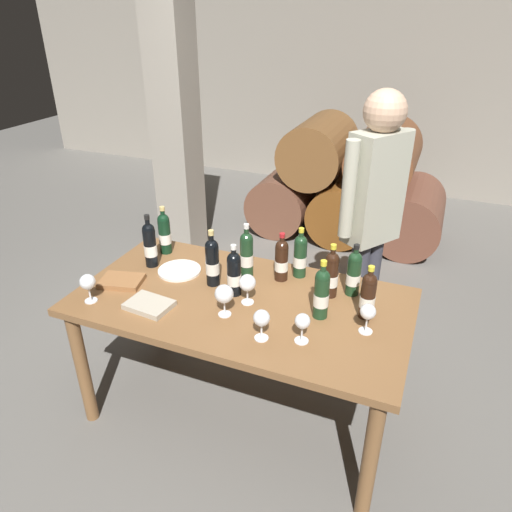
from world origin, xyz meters
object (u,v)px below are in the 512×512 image
(wine_glass_0, at_px, (302,322))
(wine_bottle_4, at_px, (234,273))
(wine_bottle_1, at_px, (331,274))
(leather_ledger, at_px, (149,305))
(wine_bottle_8, at_px, (282,260))
(wine_glass_1, at_px, (262,319))
(wine_glass_3, at_px, (224,295))
(wine_bottle_6, at_px, (300,255))
(wine_bottle_0, at_px, (321,293))
(wine_bottle_3, at_px, (150,244))
(sommelier_presenting, at_px, (373,210))
(dining_table, at_px, (241,314))
(wine_glass_2, at_px, (88,283))
(wine_glass_5, at_px, (368,313))
(tasting_notebook, at_px, (122,281))
(wine_bottle_5, at_px, (212,262))
(wine_glass_4, at_px, (247,283))
(wine_bottle_10, at_px, (165,233))
(wine_bottle_2, at_px, (247,254))
(wine_bottle_9, at_px, (368,295))
(wine_bottle_7, at_px, (354,273))
(serving_plate, at_px, (179,270))

(wine_glass_0, bearing_deg, wine_bottle_4, 150.78)
(wine_bottle_1, distance_m, leather_ledger, 0.93)
(wine_bottle_8, xyz_separation_m, leather_ledger, (-0.51, -0.51, -0.11))
(wine_glass_1, bearing_deg, wine_glass_3, 155.76)
(wine_bottle_6, bearing_deg, wine_bottle_0, -57.88)
(wine_bottle_3, xyz_separation_m, sommelier_presenting, (1.12, 0.62, 0.15))
(wine_bottle_1, bearing_deg, wine_glass_3, -139.60)
(dining_table, bearing_deg, wine_bottle_0, 0.77)
(wine_bottle_8, bearing_deg, wine_glass_2, -145.13)
(wine_bottle_3, relative_size, wine_bottle_8, 1.14)
(wine_glass_2, bearing_deg, wine_glass_5, 11.49)
(wine_bottle_3, height_order, wine_glass_1, wine_bottle_3)
(tasting_notebook, bearing_deg, wine_glass_5, -10.96)
(wine_bottle_5, bearing_deg, wine_glass_4, -21.97)
(wine_glass_1, bearing_deg, wine_glass_2, -177.23)
(wine_bottle_4, distance_m, tasting_notebook, 0.63)
(leather_ledger, xyz_separation_m, sommelier_presenting, (0.90, 0.99, 0.27))
(wine_bottle_0, xyz_separation_m, wine_glass_4, (-0.37, -0.02, -0.02))
(wine_glass_5, bearing_deg, sommelier_presenting, 99.80)
(wine_glass_1, bearing_deg, sommelier_presenting, 74.04)
(leather_ledger, bearing_deg, wine_bottle_10, 119.17)
(wine_bottle_4, relative_size, wine_glass_2, 1.85)
(wine_bottle_2, distance_m, wine_bottle_3, 0.56)
(wine_bottle_10, distance_m, wine_glass_2, 0.61)
(wine_bottle_2, xyz_separation_m, wine_bottle_6, (0.27, 0.11, -0.01))
(wine_bottle_2, relative_size, sommelier_presenting, 0.18)
(tasting_notebook, bearing_deg, wine_glass_0, -19.98)
(sommelier_presenting, bearing_deg, wine_bottle_4, -127.87)
(wine_bottle_8, bearing_deg, wine_bottle_4, -126.98)
(wine_glass_0, distance_m, wine_glass_3, 0.41)
(wine_bottle_9, distance_m, wine_glass_0, 0.38)
(wine_bottle_9, bearing_deg, wine_bottle_10, 170.20)
(wine_glass_0, bearing_deg, leather_ledger, -177.90)
(wine_bottle_5, relative_size, wine_glass_0, 2.19)
(wine_bottle_4, relative_size, tasting_notebook, 1.28)
(wine_bottle_0, bearing_deg, wine_glass_0, -96.32)
(wine_bottle_1, bearing_deg, wine_bottle_7, 29.89)
(wine_bottle_8, relative_size, wine_glass_0, 1.91)
(wine_bottle_6, height_order, serving_plate, wine_bottle_6)
(wine_bottle_9, height_order, sommelier_presenting, sommelier_presenting)
(wine_bottle_7, bearing_deg, wine_bottle_2, -176.73)
(wine_bottle_1, bearing_deg, wine_bottle_8, 168.46)
(wine_bottle_4, height_order, wine_glass_4, wine_bottle_4)
(wine_glass_1, height_order, sommelier_presenting, sommelier_presenting)
(wine_glass_4, xyz_separation_m, tasting_notebook, (-0.70, -0.09, -0.10))
(wine_bottle_4, xyz_separation_m, leather_ledger, (-0.34, -0.28, -0.11))
(wine_bottle_6, height_order, wine_glass_3, wine_bottle_6)
(wine_glass_0, xyz_separation_m, wine_glass_3, (-0.41, 0.06, 0.01))
(wine_glass_4, bearing_deg, tasting_notebook, -173.07)
(wine_bottle_9, height_order, wine_bottle_10, wine_bottle_10)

